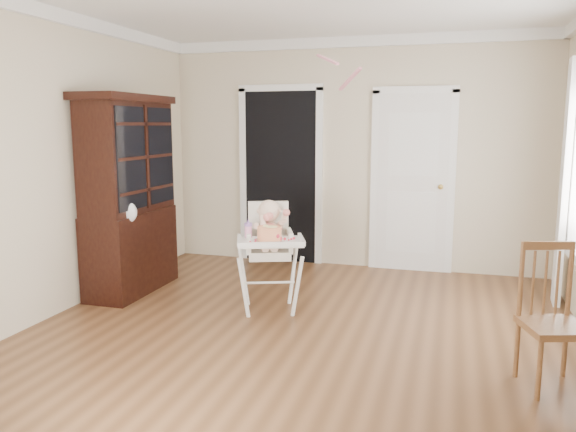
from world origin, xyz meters
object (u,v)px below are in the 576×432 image
(china_cabinet, at_px, (129,195))
(dining_chair, at_px, (553,322))
(cake, at_px, (269,234))
(high_chair, at_px, (269,244))
(sippy_cup, at_px, (248,230))

(china_cabinet, distance_m, dining_chair, 4.00)
(cake, xyz_separation_m, china_cabinet, (-1.64, 0.42, 0.23))
(high_chair, height_order, dining_chair, high_chair)
(dining_chair, bearing_deg, high_chair, 140.14)
(china_cabinet, height_order, dining_chair, china_cabinet)
(china_cabinet, bearing_deg, dining_chair, -16.40)
(high_chair, xyz_separation_m, sippy_cup, (-0.15, -0.15, 0.15))
(high_chair, distance_m, dining_chair, 2.43)
(cake, relative_size, dining_chair, 0.29)
(cake, xyz_separation_m, dining_chair, (2.17, -0.69, -0.33))
(high_chair, relative_size, sippy_cup, 6.08)
(high_chair, relative_size, cake, 3.73)
(cake, bearing_deg, china_cabinet, 165.46)
(cake, relative_size, china_cabinet, 0.14)
(sippy_cup, xyz_separation_m, dining_chair, (2.39, -0.77, -0.34))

